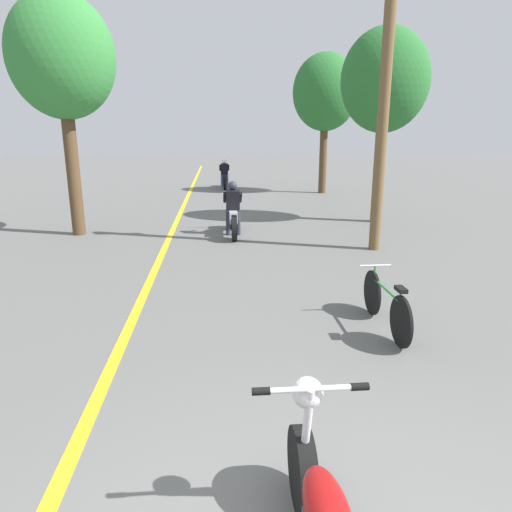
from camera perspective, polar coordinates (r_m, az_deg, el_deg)
name	(u,v)px	position (r m, az deg, el deg)	size (l,w,h in m)	color
lane_stripe_center	(178,218)	(14.18, -9.74, 4.67)	(0.14, 48.00, 0.01)	yellow
utility_pole	(385,87)	(10.29, 15.82, 19.64)	(1.10, 0.24, 6.66)	brown
roadside_tree_right_near	(385,82)	(13.79, 15.82, 20.17)	(2.42, 2.18, 5.31)	#513A23
roadside_tree_right_far	(325,93)	(20.38, 8.67, 19.48)	(2.74, 2.46, 5.76)	#513A23
roadside_tree_left	(62,59)	(12.46, -23.12, 21.70)	(2.47, 2.22, 5.66)	#513A23
motorcycle_rider_lead	(233,215)	(11.63, -2.89, 5.20)	(0.50, 2.08, 1.36)	black
motorcycle_rider_far	(225,177)	(22.11, -3.96, 9.82)	(0.50, 2.14, 1.36)	black
bicycle_parked	(386,304)	(6.20, 15.91, -5.80)	(0.44, 1.68, 0.75)	black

